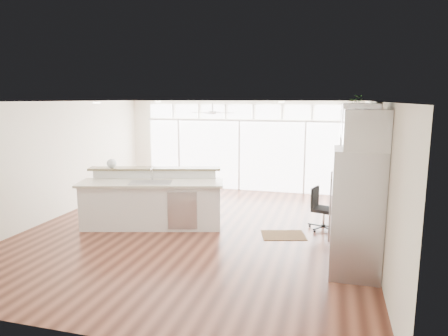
# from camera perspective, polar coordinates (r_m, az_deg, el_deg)

# --- Properties ---
(floor) EXTENTS (7.00, 8.00, 0.02)m
(floor) POSITION_cam_1_polar(r_m,az_deg,el_deg) (8.63, -3.82, -8.85)
(floor) COLOR #462015
(floor) RESTS_ON ground
(ceiling) EXTENTS (7.00, 8.00, 0.02)m
(ceiling) POSITION_cam_1_polar(r_m,az_deg,el_deg) (8.17, -4.04, 9.46)
(ceiling) COLOR white
(ceiling) RESTS_ON wall_back
(wall_back) EXTENTS (7.00, 0.04, 2.70)m
(wall_back) POSITION_cam_1_polar(r_m,az_deg,el_deg) (12.10, 2.31, 3.19)
(wall_back) COLOR white
(wall_back) RESTS_ON floor
(wall_front) EXTENTS (7.00, 0.04, 2.70)m
(wall_front) POSITION_cam_1_polar(r_m,az_deg,el_deg) (4.80, -19.96, -7.75)
(wall_front) COLOR white
(wall_front) RESTS_ON floor
(wall_left) EXTENTS (0.04, 8.00, 2.70)m
(wall_left) POSITION_cam_1_polar(r_m,az_deg,el_deg) (10.00, -23.25, 0.98)
(wall_left) COLOR white
(wall_left) RESTS_ON floor
(wall_right) EXTENTS (0.04, 8.00, 2.70)m
(wall_right) POSITION_cam_1_polar(r_m,az_deg,el_deg) (7.88, 20.87, -1.05)
(wall_right) COLOR white
(wall_right) RESTS_ON floor
(glass_wall) EXTENTS (5.80, 0.06, 2.08)m
(glass_wall) POSITION_cam_1_polar(r_m,az_deg,el_deg) (12.08, 2.23, 1.75)
(glass_wall) COLOR white
(glass_wall) RESTS_ON wall_back
(transom_row) EXTENTS (5.90, 0.06, 0.40)m
(transom_row) POSITION_cam_1_polar(r_m,az_deg,el_deg) (11.97, 2.28, 8.06)
(transom_row) COLOR white
(transom_row) RESTS_ON wall_back
(desk_window) EXTENTS (0.04, 0.85, 0.85)m
(desk_window) POSITION_cam_1_polar(r_m,az_deg,el_deg) (8.14, 20.48, 0.73)
(desk_window) COLOR white
(desk_window) RESTS_ON wall_right
(ceiling_fan) EXTENTS (1.16, 1.16, 0.32)m
(ceiling_fan) POSITION_cam_1_polar(r_m,az_deg,el_deg) (10.99, -1.65, 8.43)
(ceiling_fan) COLOR silver
(ceiling_fan) RESTS_ON ceiling
(recessed_lights) EXTENTS (3.40, 3.00, 0.02)m
(recessed_lights) POSITION_cam_1_polar(r_m,az_deg,el_deg) (8.36, -3.58, 9.34)
(recessed_lights) COLOR silver
(recessed_lights) RESTS_ON ceiling
(oven_cabinet) EXTENTS (0.64, 1.20, 2.50)m
(oven_cabinet) POSITION_cam_1_polar(r_m,az_deg,el_deg) (9.64, 17.90, 0.41)
(oven_cabinet) COLOR white
(oven_cabinet) RESTS_ON floor
(desk_nook) EXTENTS (0.72, 1.30, 0.76)m
(desk_nook) POSITION_cam_1_polar(r_m,az_deg,el_deg) (8.37, 17.73, -7.10)
(desk_nook) COLOR white
(desk_nook) RESTS_ON floor
(upper_cabinets) EXTENTS (0.64, 1.30, 0.64)m
(upper_cabinets) POSITION_cam_1_polar(r_m,az_deg,el_deg) (8.04, 18.76, 6.46)
(upper_cabinets) COLOR white
(upper_cabinets) RESTS_ON wall_right
(refrigerator) EXTENTS (0.76, 0.90, 2.00)m
(refrigerator) POSITION_cam_1_polar(r_m,az_deg,el_deg) (6.61, 18.39, -6.03)
(refrigerator) COLOR #A5A5A9
(refrigerator) RESTS_ON floor
(fridge_cabinet) EXTENTS (0.64, 0.90, 0.60)m
(fridge_cabinet) POSITION_cam_1_polar(r_m,az_deg,el_deg) (6.40, 19.56, 5.23)
(fridge_cabinet) COLOR white
(fridge_cabinet) RESTS_ON wall_right
(framed_photos) EXTENTS (0.06, 0.22, 0.80)m
(framed_photos) POSITION_cam_1_polar(r_m,az_deg,el_deg) (8.77, 20.08, 0.38)
(framed_photos) COLOR black
(framed_photos) RESTS_ON wall_right
(kitchen_island) EXTENTS (3.28, 1.93, 1.22)m
(kitchen_island) POSITION_cam_1_polar(r_m,az_deg,el_deg) (8.78, -10.25, -4.42)
(kitchen_island) COLOR white
(kitchen_island) RESTS_ON floor
(rug) EXTENTS (1.01, 0.84, 0.01)m
(rug) POSITION_cam_1_polar(r_m,az_deg,el_deg) (8.35, 8.47, -9.46)
(rug) COLOR #352110
(rug) RESTS_ON floor
(office_chair) EXTENTS (0.57, 0.54, 0.90)m
(office_chair) POSITION_cam_1_polar(r_m,az_deg,el_deg) (8.75, 14.11, -5.73)
(office_chair) COLOR black
(office_chair) RESTS_ON floor
(fishbowl) EXTENTS (0.26, 0.26, 0.21)m
(fishbowl) POSITION_cam_1_polar(r_m,az_deg,el_deg) (9.23, -15.76, 0.62)
(fishbowl) COLOR silver
(fishbowl) RESTS_ON kitchen_island
(monitor) EXTENTS (0.09, 0.45, 0.38)m
(monitor) POSITION_cam_1_polar(r_m,az_deg,el_deg) (8.22, 17.38, -3.29)
(monitor) COLOR black
(monitor) RESTS_ON desk_nook
(keyboard) EXTENTS (0.13, 0.31, 0.01)m
(keyboard) POSITION_cam_1_polar(r_m,az_deg,el_deg) (8.26, 16.14, -4.45)
(keyboard) COLOR silver
(keyboard) RESTS_ON desk_nook
(potted_plant) EXTENTS (0.34, 0.37, 0.26)m
(potted_plant) POSITION_cam_1_polar(r_m,az_deg,el_deg) (9.53, 18.34, 8.63)
(potted_plant) COLOR #2C5624
(potted_plant) RESTS_ON oven_cabinet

